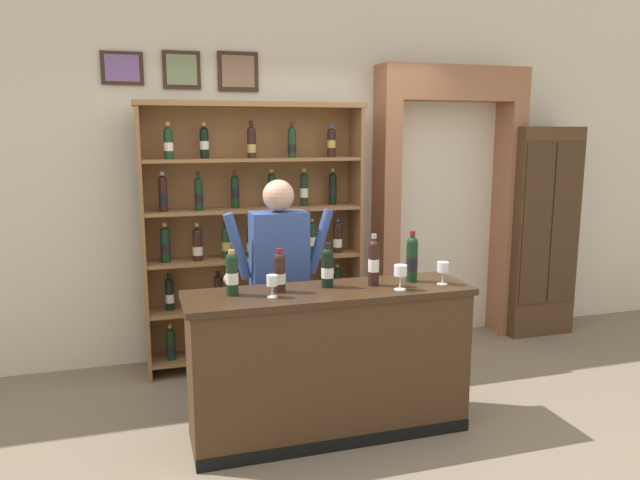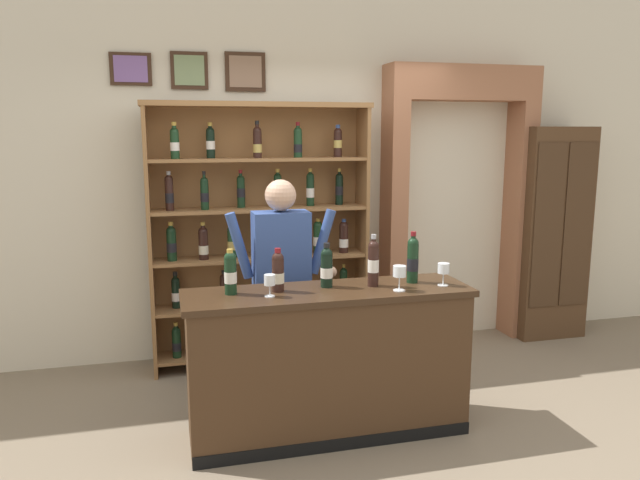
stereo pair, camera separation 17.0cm
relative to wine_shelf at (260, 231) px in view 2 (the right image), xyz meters
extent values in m
cube|color=#7A6B56|center=(0.36, -1.34, -1.13)|extent=(14.00, 14.00, 0.02)
cube|color=beige|center=(0.36, 0.35, 0.57)|extent=(12.00, 0.16, 3.38)
cube|color=#382316|center=(-0.95, 0.25, 1.28)|extent=(0.32, 0.02, 0.25)
cube|color=#785696|center=(-0.95, 0.24, 1.28)|extent=(0.25, 0.01, 0.20)
cube|color=#382316|center=(-0.50, 0.25, 1.28)|extent=(0.29, 0.02, 0.29)
cube|color=#74895B|center=(-0.50, 0.24, 1.28)|extent=(0.24, 0.01, 0.23)
cube|color=#382316|center=(-0.06, 0.25, 1.28)|extent=(0.33, 0.02, 0.31)
cube|color=#86664F|center=(-0.06, 0.24, 1.28)|extent=(0.26, 0.01, 0.25)
cube|color=olive|center=(-0.87, -0.04, -0.05)|extent=(0.03, 0.32, 2.15)
cube|color=olive|center=(0.87, -0.04, -0.05)|extent=(0.03, 0.32, 2.15)
cube|color=olive|center=(0.00, 0.11, -0.05)|extent=(1.77, 0.02, 2.15)
cube|color=olive|center=(0.00, -0.04, -1.01)|extent=(1.71, 0.30, 0.02)
cylinder|color=black|center=(-0.70, -0.06, -0.89)|extent=(0.07, 0.07, 0.21)
sphere|color=black|center=(-0.70, -0.06, -0.78)|extent=(0.07, 0.07, 0.07)
cylinder|color=black|center=(-0.70, -0.06, -0.75)|extent=(0.03, 0.03, 0.07)
cylinder|color=#B79338|center=(-0.70, -0.06, -0.72)|extent=(0.03, 0.03, 0.03)
cylinder|color=black|center=(-0.70, -0.06, -0.91)|extent=(0.07, 0.07, 0.07)
cylinder|color=#19381E|center=(-0.45, -0.07, -0.89)|extent=(0.07, 0.07, 0.22)
sphere|color=#19381E|center=(-0.45, -0.07, -0.77)|extent=(0.07, 0.07, 0.07)
cylinder|color=#19381E|center=(-0.45, -0.07, -0.74)|extent=(0.03, 0.03, 0.08)
cylinder|color=navy|center=(-0.45, -0.07, -0.71)|extent=(0.03, 0.03, 0.03)
cylinder|color=tan|center=(-0.45, -0.07, -0.89)|extent=(0.07, 0.07, 0.07)
cylinder|color=black|center=(-0.12, -0.02, -0.89)|extent=(0.07, 0.07, 0.23)
sphere|color=black|center=(-0.12, -0.02, -0.77)|extent=(0.07, 0.07, 0.07)
cylinder|color=black|center=(-0.12, -0.02, -0.74)|extent=(0.03, 0.03, 0.06)
cylinder|color=navy|center=(-0.12, -0.02, -0.72)|extent=(0.03, 0.03, 0.03)
cylinder|color=silver|center=(-0.12, -0.02, -0.90)|extent=(0.07, 0.07, 0.07)
cylinder|color=black|center=(0.17, -0.03, -0.89)|extent=(0.07, 0.07, 0.21)
sphere|color=black|center=(0.17, -0.03, -0.78)|extent=(0.07, 0.07, 0.07)
cylinder|color=black|center=(0.17, -0.03, -0.76)|extent=(0.03, 0.03, 0.07)
cylinder|color=#99999E|center=(0.17, -0.03, -0.73)|extent=(0.04, 0.04, 0.03)
cylinder|color=beige|center=(0.17, -0.03, -0.89)|extent=(0.07, 0.07, 0.07)
cylinder|color=black|center=(0.40, 0.00, -0.89)|extent=(0.07, 0.07, 0.21)
sphere|color=black|center=(0.40, 0.00, -0.78)|extent=(0.07, 0.07, 0.07)
cylinder|color=black|center=(0.40, 0.00, -0.75)|extent=(0.03, 0.03, 0.08)
cylinder|color=#99999E|center=(0.40, 0.00, -0.71)|extent=(0.03, 0.03, 0.03)
cylinder|color=tan|center=(0.40, 0.00, -0.90)|extent=(0.07, 0.07, 0.07)
cylinder|color=#19381E|center=(0.71, -0.05, -0.89)|extent=(0.07, 0.07, 0.21)
sphere|color=#19381E|center=(0.71, -0.05, -0.78)|extent=(0.07, 0.07, 0.07)
cylinder|color=#19381E|center=(0.71, -0.05, -0.75)|extent=(0.03, 0.03, 0.07)
cylinder|color=navy|center=(0.71, -0.05, -0.73)|extent=(0.03, 0.03, 0.03)
cylinder|color=silver|center=(0.71, -0.05, -0.92)|extent=(0.07, 0.07, 0.07)
cube|color=olive|center=(0.00, -0.04, -0.61)|extent=(1.71, 0.30, 0.02)
cylinder|color=black|center=(-0.69, -0.01, -0.49)|extent=(0.07, 0.07, 0.22)
sphere|color=black|center=(-0.69, -0.01, -0.38)|extent=(0.07, 0.07, 0.07)
cylinder|color=black|center=(-0.69, -0.01, -0.35)|extent=(0.03, 0.03, 0.08)
cylinder|color=black|center=(-0.69, -0.01, -0.32)|extent=(0.04, 0.04, 0.03)
cylinder|color=silver|center=(-0.69, -0.01, -0.51)|extent=(0.07, 0.07, 0.07)
cylinder|color=black|center=(-0.30, -0.02, -0.49)|extent=(0.07, 0.07, 0.22)
sphere|color=black|center=(-0.30, -0.02, -0.37)|extent=(0.07, 0.07, 0.07)
cylinder|color=black|center=(-0.30, -0.02, -0.35)|extent=(0.03, 0.03, 0.07)
cylinder|color=black|center=(-0.30, -0.02, -0.32)|extent=(0.03, 0.03, 0.03)
cylinder|color=silver|center=(-0.30, -0.02, -0.49)|extent=(0.07, 0.07, 0.07)
cylinder|color=black|center=(0.00, -0.03, -0.49)|extent=(0.07, 0.07, 0.23)
sphere|color=black|center=(0.00, -0.03, -0.37)|extent=(0.07, 0.07, 0.07)
cylinder|color=black|center=(0.00, -0.03, -0.33)|extent=(0.03, 0.03, 0.08)
cylinder|color=#99999E|center=(0.00, -0.03, -0.30)|extent=(0.03, 0.03, 0.03)
cylinder|color=black|center=(0.00, -0.03, -0.48)|extent=(0.07, 0.07, 0.07)
cylinder|color=#19381E|center=(0.32, -0.02, -0.49)|extent=(0.07, 0.07, 0.22)
sphere|color=#19381E|center=(0.32, -0.02, -0.37)|extent=(0.07, 0.07, 0.07)
cylinder|color=#19381E|center=(0.32, -0.02, -0.35)|extent=(0.03, 0.03, 0.06)
cylinder|color=#B79338|center=(0.32, -0.02, -0.33)|extent=(0.03, 0.03, 0.03)
cylinder|color=black|center=(0.32, -0.02, -0.49)|extent=(0.07, 0.07, 0.07)
cylinder|color=black|center=(0.71, -0.05, -0.49)|extent=(0.07, 0.07, 0.22)
sphere|color=black|center=(0.71, -0.05, -0.38)|extent=(0.07, 0.07, 0.07)
cylinder|color=black|center=(0.71, -0.05, -0.35)|extent=(0.02, 0.02, 0.07)
cylinder|color=#B79338|center=(0.71, -0.05, -0.32)|extent=(0.03, 0.03, 0.03)
cylinder|color=silver|center=(0.71, -0.05, -0.50)|extent=(0.07, 0.07, 0.07)
cube|color=olive|center=(0.00, -0.04, -0.21)|extent=(1.71, 0.30, 0.02)
cylinder|color=black|center=(-0.70, -0.05, -0.09)|extent=(0.08, 0.08, 0.23)
sphere|color=black|center=(-0.70, -0.05, 0.03)|extent=(0.07, 0.07, 0.07)
cylinder|color=black|center=(-0.70, -0.05, 0.07)|extent=(0.03, 0.03, 0.08)
cylinder|color=#B79338|center=(-0.70, -0.05, 0.09)|extent=(0.04, 0.04, 0.03)
cylinder|color=black|center=(-0.70, -0.05, -0.10)|extent=(0.08, 0.08, 0.07)
cylinder|color=black|center=(-0.46, -0.07, -0.09)|extent=(0.08, 0.08, 0.22)
sphere|color=black|center=(-0.46, -0.07, 0.02)|extent=(0.07, 0.07, 0.07)
cylinder|color=black|center=(-0.46, -0.07, 0.06)|extent=(0.03, 0.03, 0.08)
cylinder|color=#B79338|center=(-0.46, -0.07, 0.08)|extent=(0.04, 0.04, 0.03)
cylinder|color=beige|center=(-0.46, -0.07, -0.12)|extent=(0.08, 0.08, 0.07)
cylinder|color=#19381E|center=(-0.23, -0.04, -0.09)|extent=(0.08, 0.08, 0.22)
sphere|color=#19381E|center=(-0.23, -0.04, 0.02)|extent=(0.07, 0.07, 0.07)
cylinder|color=#19381E|center=(-0.23, -0.04, 0.05)|extent=(0.03, 0.03, 0.08)
cylinder|color=black|center=(-0.23, -0.04, 0.08)|extent=(0.04, 0.04, 0.03)
cylinder|color=tan|center=(-0.23, -0.04, -0.10)|extent=(0.08, 0.08, 0.07)
cylinder|color=#19381E|center=(-0.03, -0.04, -0.09)|extent=(0.08, 0.08, 0.22)
sphere|color=#19381E|center=(-0.03, -0.04, 0.03)|extent=(0.07, 0.07, 0.07)
cylinder|color=#19381E|center=(-0.03, -0.04, 0.06)|extent=(0.03, 0.03, 0.08)
cylinder|color=navy|center=(-0.03, -0.04, 0.09)|extent=(0.03, 0.03, 0.03)
cylinder|color=beige|center=(-0.03, -0.04, -0.12)|extent=(0.08, 0.08, 0.07)
cylinder|color=#19381E|center=(0.26, -0.03, -0.09)|extent=(0.08, 0.08, 0.23)
sphere|color=#19381E|center=(0.26, -0.03, 0.03)|extent=(0.07, 0.07, 0.07)
cylinder|color=#19381E|center=(0.26, -0.03, 0.06)|extent=(0.03, 0.03, 0.07)
cylinder|color=#B79338|center=(0.26, -0.03, 0.08)|extent=(0.03, 0.03, 0.03)
cylinder|color=beige|center=(0.26, -0.03, -0.12)|extent=(0.08, 0.08, 0.07)
cylinder|color=#19381E|center=(0.48, -0.06, -0.09)|extent=(0.08, 0.08, 0.23)
sphere|color=#19381E|center=(0.48, -0.06, 0.03)|extent=(0.07, 0.07, 0.07)
cylinder|color=#19381E|center=(0.48, -0.06, 0.06)|extent=(0.03, 0.03, 0.06)
cylinder|color=#B79338|center=(0.48, -0.06, 0.08)|extent=(0.03, 0.03, 0.03)
cylinder|color=silver|center=(0.48, -0.06, -0.10)|extent=(0.08, 0.08, 0.07)
cylinder|color=black|center=(0.70, -0.08, -0.09)|extent=(0.08, 0.08, 0.22)
sphere|color=black|center=(0.70, -0.08, 0.03)|extent=(0.07, 0.07, 0.07)
cylinder|color=black|center=(0.70, -0.08, 0.05)|extent=(0.03, 0.03, 0.06)
cylinder|color=navy|center=(0.70, -0.08, 0.07)|extent=(0.03, 0.03, 0.03)
cylinder|color=silver|center=(0.70, -0.08, -0.12)|extent=(0.08, 0.08, 0.07)
cube|color=olive|center=(0.00, -0.04, 0.18)|extent=(1.71, 0.30, 0.02)
cylinder|color=black|center=(-0.70, -0.05, 0.31)|extent=(0.06, 0.06, 0.24)
sphere|color=black|center=(-0.70, -0.05, 0.44)|extent=(0.06, 0.06, 0.06)
cylinder|color=black|center=(-0.70, -0.05, 0.46)|extent=(0.03, 0.03, 0.06)
cylinder|color=#99999E|center=(-0.70, -0.05, 0.49)|extent=(0.03, 0.03, 0.03)
cylinder|color=black|center=(-0.70, -0.05, 0.29)|extent=(0.07, 0.07, 0.08)
cylinder|color=black|center=(-0.44, -0.06, 0.31)|extent=(0.06, 0.06, 0.22)
sphere|color=black|center=(-0.44, -0.06, 0.42)|extent=(0.06, 0.06, 0.06)
cylinder|color=black|center=(-0.44, -0.06, 0.45)|extent=(0.03, 0.03, 0.08)
cylinder|color=black|center=(-0.44, -0.06, 0.48)|extent=(0.03, 0.03, 0.03)
cylinder|color=black|center=(-0.44, -0.06, 0.29)|extent=(0.07, 0.07, 0.07)
cylinder|color=black|center=(-0.15, -0.01, 0.31)|extent=(0.06, 0.06, 0.22)
sphere|color=black|center=(-0.15, -0.01, 0.43)|extent=(0.06, 0.06, 0.06)
cylinder|color=black|center=(-0.15, -0.01, 0.46)|extent=(0.03, 0.03, 0.08)
cylinder|color=maroon|center=(-0.15, -0.01, 0.49)|extent=(0.03, 0.03, 0.03)
cylinder|color=black|center=(-0.15, -0.01, 0.32)|extent=(0.07, 0.07, 0.07)
cylinder|color=black|center=(0.15, -0.01, 0.31)|extent=(0.06, 0.06, 0.23)
sphere|color=black|center=(0.15, -0.01, 0.44)|extent=(0.06, 0.06, 0.06)
cylinder|color=black|center=(0.15, -0.01, 0.46)|extent=(0.03, 0.03, 0.07)
cylinder|color=#B79338|center=(0.15, -0.01, 0.49)|extent=(0.03, 0.03, 0.03)
cylinder|color=black|center=(0.15, -0.01, 0.31)|extent=(0.07, 0.07, 0.08)
cylinder|color=black|center=(0.42, -0.02, 0.31)|extent=(0.06, 0.06, 0.24)
sphere|color=black|center=(0.42, -0.02, 0.44)|extent=(0.06, 0.06, 0.06)
cylinder|color=black|center=(0.42, -0.02, 0.47)|extent=(0.03, 0.03, 0.07)
cylinder|color=#B79338|center=(0.42, -0.02, 0.49)|extent=(0.03, 0.03, 0.03)
cylinder|color=silver|center=(0.42, -0.02, 0.30)|extent=(0.07, 0.07, 0.08)
cylinder|color=black|center=(0.68, 0.00, 0.31)|extent=(0.06, 0.06, 0.23)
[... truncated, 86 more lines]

